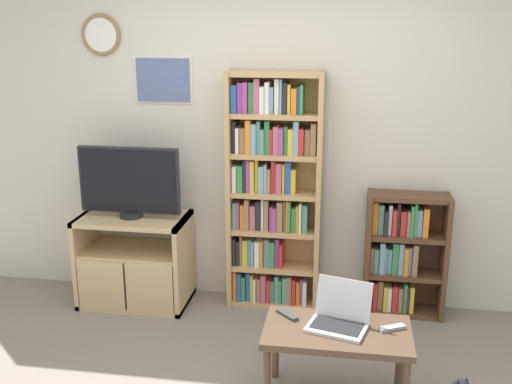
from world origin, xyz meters
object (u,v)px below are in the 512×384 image
Objects in this scene: laptop at (340,315)px; remote_far_from_laptop at (287,315)px; bookshelf_tall at (271,193)px; bookshelf_short at (401,254)px; coffee_table at (337,339)px; television at (129,182)px; remote_near_laptop at (392,328)px; tv_stand at (134,260)px.

laptop is 0.32m from remote_far_from_laptop.
bookshelf_tall is 1.92× the size of bookshelf_short.
bookshelf_tall reaches higher than laptop.
bookshelf_tall is at bearing 114.12° from coffee_table.
bookshelf_short is 1.25m from laptop.
television is 4.83× the size of remote_near_laptop.
television is 0.93× the size of coffee_table.
remote_far_from_laptop is at bearing -175.95° from laptop.
laptop is (1.63, -1.01, -0.46)m from television.
coffee_table is at bearing -33.37° from television.
television reaches higher than remote_far_from_laptop.
bookshelf_tall is (1.07, 0.16, -0.09)m from television.
television is at bearing -171.34° from bookshelf_tall.
television is 2.02m from coffee_table.
bookshelf_tall is at bearing 179.99° from bookshelf_short.
remote_near_laptop is at bearing -53.97° from bookshelf_tall.
television is 0.82× the size of bookshelf_short.
coffee_table is (1.62, -1.07, 0.05)m from tv_stand.
laptop is (0.56, -1.18, -0.38)m from bookshelf_tall.
television is at bearing -175.49° from bookshelf_short.
laptop is (1.63, -1.01, 0.18)m from tv_stand.
tv_stand is 0.88× the size of bookshelf_short.
bookshelf_short is at bearing 9.99° from remote_far_from_laptop.
bookshelf_tall reaches higher than tv_stand.
coffee_table is at bearing -33.41° from tv_stand.
television reaches higher than remote_near_laptop.
laptop is at bearing 78.91° from coffee_table.
tv_stand is 0.46× the size of bookshelf_tall.
remote_far_from_laptop is (-0.31, 0.06, -0.05)m from laptop.
laptop is 2.65× the size of remote_far_from_laptop.
bookshelf_tall reaches higher than remote_far_from_laptop.
tv_stand is 1.63m from remote_far_from_laptop.
bookshelf_tall is 1.36m from laptop.
coffee_table is 2.18× the size of laptop.
remote_near_laptop is at bearing -27.89° from tv_stand.
bookshelf_tall is at bearing 130.58° from laptop.
bookshelf_short is 1.13× the size of coffee_table.
bookshelf_tall is 4.72× the size of laptop.
remote_far_from_laptop is (0.25, -1.12, -0.43)m from bookshelf_tall.
television is at bearing 33.75° from remote_near_laptop.
tv_stand is at bearing -6.95° from television.
laptop is at bearing -64.54° from bookshelf_tall.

